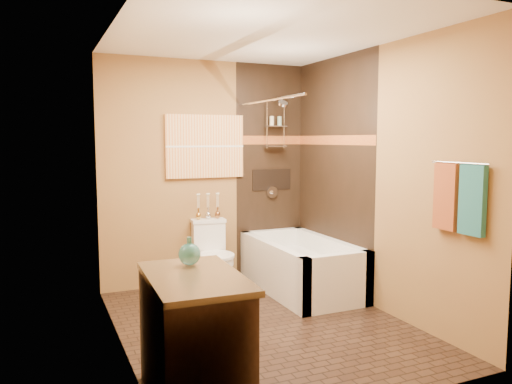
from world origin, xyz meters
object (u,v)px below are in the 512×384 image
bathtub (301,270)px  vanity (194,338)px  sunset_painting (205,146)px  toilet (213,254)px

bathtub → vanity: size_ratio=1.61×
vanity → sunset_painting: bearing=72.5°
bathtub → toilet: (-0.83, 0.47, 0.15)m
toilet → sunset_painting: bearing=95.8°
toilet → vanity: vanity is taller
sunset_painting → toilet: (0.00, -0.25, -1.17)m
toilet → vanity: (-0.89, -2.22, 0.03)m
bathtub → toilet: bearing=150.3°
sunset_painting → toilet: size_ratio=1.21×
sunset_painting → vanity: bearing=-109.9°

